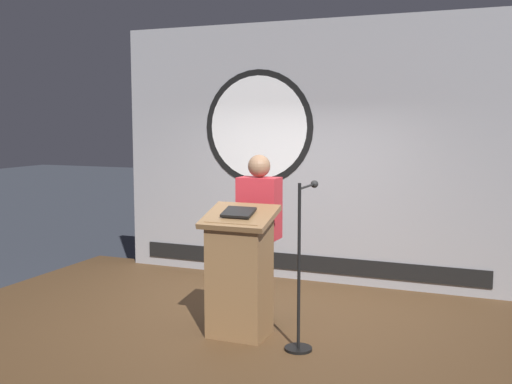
{
  "coord_description": "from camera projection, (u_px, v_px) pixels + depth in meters",
  "views": [
    {
      "loc": [
        2.3,
        -5.37,
        2.27
      ],
      "look_at": [
        0.07,
        0.08,
        1.59
      ],
      "focal_mm": 43.33,
      "sensor_mm": 36.0,
      "label": 1
    }
  ],
  "objects": [
    {
      "name": "ground_plane",
      "position": [
        246.0,
        353.0,
        6.06
      ],
      "size": [
        40.0,
        40.0,
        0.0
      ],
      "primitive_type": "plane",
      "color": "#383D47"
    },
    {
      "name": "banner_display",
      "position": [
        304.0,
        153.0,
        7.55
      ],
      "size": [
        4.9,
        0.12,
        3.17
      ],
      "color": "#9E9EA3",
      "rests_on": "stage_platform"
    },
    {
      "name": "podium",
      "position": [
        239.0,
        274.0,
        5.64
      ],
      "size": [
        0.64,
        0.49,
        1.21
      ],
      "color": "olive",
      "rests_on": "stage_platform"
    },
    {
      "name": "microphone_stand",
      "position": [
        301.0,
        290.0,
        5.33
      ],
      "size": [
        0.24,
        0.58,
        1.45
      ],
      "color": "black",
      "rests_on": "stage_platform"
    },
    {
      "name": "stage_platform",
      "position": [
        246.0,
        338.0,
        6.05
      ],
      "size": [
        6.4,
        4.0,
        0.3
      ],
      "primitive_type": "cube",
      "color": "brown",
      "rests_on": "ground"
    },
    {
      "name": "speaker_person",
      "position": [
        259.0,
        237.0,
        6.05
      ],
      "size": [
        0.4,
        0.26,
        1.65
      ],
      "color": "black",
      "rests_on": "stage_platform"
    }
  ]
}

